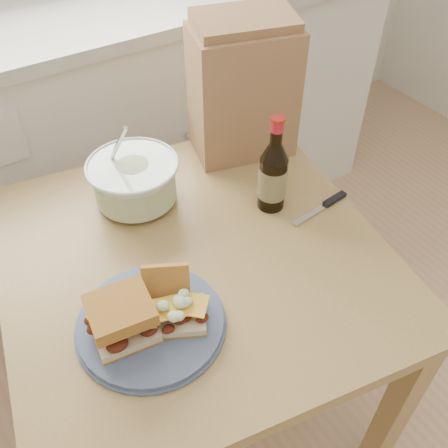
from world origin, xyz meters
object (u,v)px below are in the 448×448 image
plate (151,323)px  paper_bag (243,93)px  coleslaw_bowl (135,183)px  beer_bottle (273,175)px  dining_table (196,283)px

plate → paper_bag: (0.49, 0.41, 0.16)m
plate → coleslaw_bowl: size_ratio=1.29×
beer_bottle → paper_bag: size_ratio=0.73×
plate → coleslaw_bowl: coleslaw_bowl is taller
dining_table → paper_bag: bearing=50.9°
dining_table → coleslaw_bowl: (-0.03, 0.24, 0.16)m
coleslaw_bowl → beer_bottle: beer_bottle is taller
coleslaw_bowl → paper_bag: paper_bag is taller
paper_bag → plate: bearing=-125.1°
plate → paper_bag: paper_bag is taller
coleslaw_bowl → beer_bottle: bearing=-35.6°
beer_bottle → paper_bag: paper_bag is taller
beer_bottle → paper_bag: (0.08, 0.24, 0.08)m
plate → beer_bottle: bearing=21.3°
dining_table → paper_bag: size_ratio=2.83×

